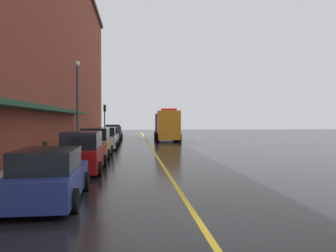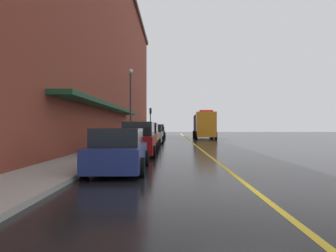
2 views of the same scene
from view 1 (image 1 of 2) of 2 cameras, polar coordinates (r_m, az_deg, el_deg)
ground_plane at (r=32.16m, az=-3.04°, el=-3.33°), size 112.00×112.00×0.00m
sidewalk_left at (r=32.46m, az=-14.05°, el=-3.19°), size 2.40×70.00×0.15m
lane_center_stripe at (r=32.16m, az=-3.04°, el=-3.32°), size 0.16×70.00×0.01m
parked_car_0 at (r=10.69m, az=-19.34°, el=-8.00°), size 2.13×4.56×1.56m
parked_car_1 at (r=16.37m, az=-14.08°, el=-4.42°), size 1.99×4.80×1.88m
parked_car_2 at (r=22.65m, az=-11.96°, el=-2.91°), size 1.98×4.76×1.90m
parked_car_3 at (r=28.94m, az=-10.45°, el=-2.13°), size 2.09×4.42×1.83m
parked_car_4 at (r=34.55m, az=-9.77°, el=-1.70°), size 2.13×4.63×1.74m
parked_car_5 at (r=40.44m, az=-9.18°, el=-1.21°), size 2.08×4.81×1.91m
parked_car_6 at (r=45.86m, az=-8.86°, el=-1.12°), size 2.13×4.55×1.61m
utility_truck at (r=40.01m, az=-0.20°, el=0.03°), size 2.87×7.95×3.70m
parking_meter_0 at (r=46.29m, az=-10.51°, el=-0.73°), size 0.14×0.18×1.33m
parking_meter_1 at (r=40.28m, az=-11.21°, el=-0.98°), size 0.14×0.18×1.33m
parking_meter_2 at (r=15.61m, az=-19.96°, el=-4.01°), size 0.14×0.18×1.33m
street_lamp_left at (r=27.91m, az=-14.93°, el=5.03°), size 0.44×0.44×6.94m
traffic_light_near at (r=45.11m, az=-10.56°, el=1.89°), size 0.38×0.36×4.30m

